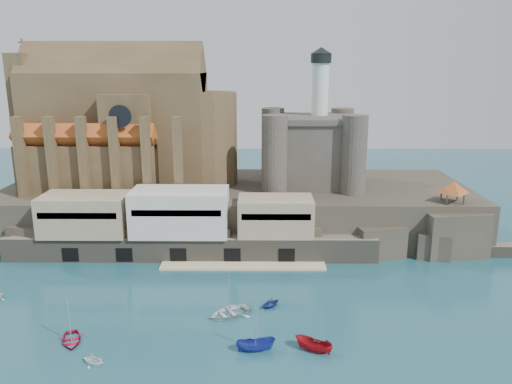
{
  "coord_description": "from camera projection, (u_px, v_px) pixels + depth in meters",
  "views": [
    {
      "loc": [
        5.07,
        -66.61,
        35.64
      ],
      "look_at": [
        4.25,
        32.0,
        10.44
      ],
      "focal_mm": 35.0,
      "sensor_mm": 36.0,
      "label": 1
    }
  ],
  "objects": [
    {
      "name": "rock_outcrop",
      "position": [
        449.0,
        232.0,
        97.1
      ],
      "size": [
        14.5,
        10.5,
        8.7
      ],
      "color": "#2C2821",
      "rests_on": "ground"
    },
    {
      "name": "boat_5",
      "position": [
        313.0,
        351.0,
        64.08
      ],
      "size": [
        2.6,
        2.58,
        5.07
      ],
      "primitive_type": "imported",
      "rotation": [
        0.0,
        0.0,
        4.25
      ],
      "color": "#A60E17",
      "rests_on": "ground"
    },
    {
      "name": "boat_0",
      "position": [
        71.0,
        342.0,
        66.16
      ],
      "size": [
        3.76,
        2.24,
        5.07
      ],
      "primitive_type": "imported",
      "rotation": [
        0.0,
        0.0,
        0.35
      ],
      "color": "#A20824",
      "rests_on": "ground"
    },
    {
      "name": "quay",
      "position": [
        179.0,
        226.0,
        94.33
      ],
      "size": [
        70.0,
        12.0,
        13.05
      ],
      "color": "#686253",
      "rests_on": "ground"
    },
    {
      "name": "boat_2",
      "position": [
        256.0,
        350.0,
        64.17
      ],
      "size": [
        2.18,
        2.13,
        5.12
      ],
      "primitive_type": "imported",
      "rotation": [
        0.0,
        0.0,
        1.68
      ],
      "color": "#21339F",
      "rests_on": "ground"
    },
    {
      "name": "pavilion",
      "position": [
        453.0,
        189.0,
        95.1
      ],
      "size": [
        6.4,
        6.4,
        5.4
      ],
      "color": "#4B3A23",
      "rests_on": "rock_outcrop"
    },
    {
      "name": "boat_6",
      "position": [
        229.0,
        315.0,
        73.25
      ],
      "size": [
        3.7,
        4.68,
        6.58
      ],
      "primitive_type": "imported",
      "rotation": [
        0.0,
        0.0,
        5.29
      ],
      "color": "silver",
      "rests_on": "ground"
    },
    {
      "name": "castle_keep",
      "position": [
        311.0,
        147.0,
        108.53
      ],
      "size": [
        21.2,
        21.2,
        29.3
      ],
      "color": "#403A32",
      "rests_on": "promontory"
    },
    {
      "name": "promontory",
      "position": [
        236.0,
        208.0,
        110.32
      ],
      "size": [
        100.0,
        36.0,
        10.0
      ],
      "color": "#2C2821",
      "rests_on": "ground"
    },
    {
      "name": "boat_1",
      "position": [
        94.0,
        363.0,
        61.34
      ],
      "size": [
        2.53,
        3.07,
        3.07
      ],
      "primitive_type": "imported",
      "rotation": [
        0.0,
        0.0,
        1.17
      ],
      "color": "white",
      "rests_on": "ground"
    },
    {
      "name": "ground",
      "position": [
        225.0,
        314.0,
        73.4
      ],
      "size": [
        300.0,
        300.0,
        0.0
      ],
      "primitive_type": "plane",
      "color": "#194754",
      "rests_on": "ground"
    },
    {
      "name": "church",
      "position": [
        126.0,
        129.0,
        108.66
      ],
      "size": [
        47.0,
        25.93,
        30.51
      ],
      "color": "#4B3A23",
      "rests_on": "promontory"
    },
    {
      "name": "boat_7",
      "position": [
        270.0,
        307.0,
        75.74
      ],
      "size": [
        3.38,
        3.42,
        3.46
      ],
      "primitive_type": "imported",
      "rotation": [
        0.0,
        0.0,
        5.48
      ],
      "color": "navy",
      "rests_on": "ground"
    }
  ]
}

